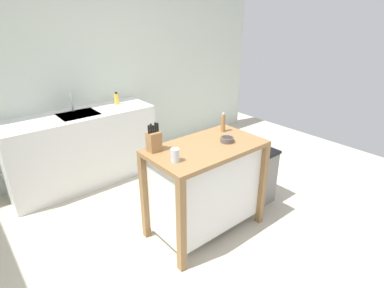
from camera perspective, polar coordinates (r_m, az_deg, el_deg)
name	(u,v)px	position (r m, az deg, el deg)	size (l,w,h in m)	color
ground_plane	(207,244)	(3.04, 2.88, -18.04)	(6.55, 6.55, 0.00)	#BCB29E
wall_back	(92,71)	(4.25, -17.95, 12.66)	(5.55, 0.10, 2.60)	silver
kitchen_island	(206,184)	(2.94, 2.51, -7.46)	(1.07, 0.61, 0.91)	olive
knife_block	(154,141)	(2.64, -7.06, 0.60)	(0.11, 0.09, 0.25)	#9E7042
bowl_stoneware_deep	(227,139)	(2.84, 6.51, 0.84)	(0.12, 0.12, 0.04)	#564C47
drinking_cup	(175,155)	(2.45, -3.14, -2.08)	(0.07, 0.07, 0.11)	silver
pepper_grinder	(223,123)	(3.06, 5.78, 3.97)	(0.04, 0.04, 0.20)	#9E7042
trash_bin	(258,177)	(3.52, 12.18, -5.95)	(0.36, 0.28, 0.63)	slate
sink_counter	(83,148)	(4.04, -19.50, -0.73)	(1.77, 0.60, 0.90)	silver
sink_faucet	(72,102)	(3.99, -21.31, 7.21)	(0.02, 0.02, 0.22)	#B7BCC1
bottle_hand_soap	(117,99)	(4.13, -13.78, 8.13)	(0.06, 0.06, 0.16)	yellow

